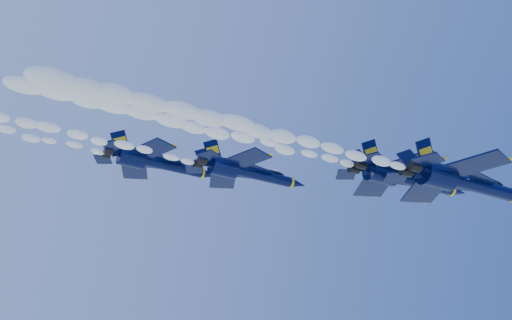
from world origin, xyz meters
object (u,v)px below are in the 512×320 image
jet_second (404,177)px  jet_third (246,172)px  jet_lead (461,181)px  jet_fourth (155,162)px

jet_second → jet_third: size_ratio=1.14×
jet_second → jet_third: jet_third is taller
jet_lead → jet_fourth: size_ratio=1.15×
jet_lead → jet_second: size_ratio=1.02×
jet_third → jet_fourth: 12.40m
jet_second → jet_fourth: jet_fourth is taller
jet_lead → jet_second: jet_second is taller
jet_third → jet_lead: bearing=-47.7°
jet_lead → jet_third: (-17.47, 19.18, 5.28)m
jet_fourth → jet_lead: bearing=-44.2°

